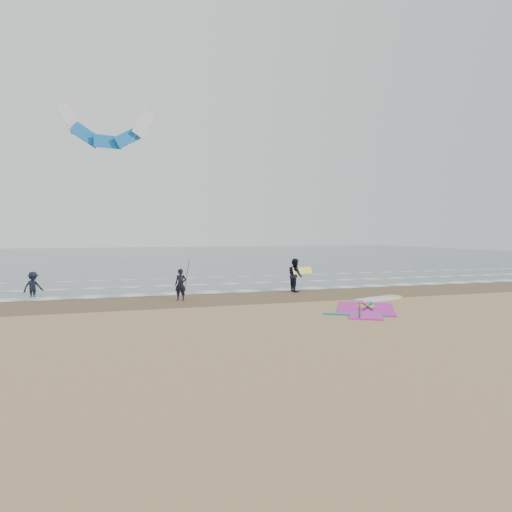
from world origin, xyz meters
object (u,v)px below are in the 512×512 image
object	(u,v)px
windsurf_rig	(371,306)
surf_kite	(107,132)
person_standing	(181,285)
person_wading	(33,280)
person_walking	(295,275)

from	to	relation	value
windsurf_rig	surf_kite	distance (m)	18.91
person_standing	person_wading	distance (m)	8.50
person_standing	surf_kite	world-z (taller)	surf_kite
person_wading	surf_kite	distance (m)	10.01
person_wading	person_walking	bearing A→B (deg)	-45.84
person_wading	surf_kite	bearing A→B (deg)	2.17
windsurf_rig	person_wading	bearing A→B (deg)	150.47
surf_kite	windsurf_rig	bearing A→B (deg)	-45.35
windsurf_rig	person_walking	world-z (taller)	person_walking
person_wading	surf_kite	size ratio (longest dim) A/B	0.16
windsurf_rig	person_wading	world-z (taller)	person_wading
person_walking	surf_kite	size ratio (longest dim) A/B	0.19
windsurf_rig	surf_kite	size ratio (longest dim) A/B	0.58
person_standing	surf_kite	bearing A→B (deg)	140.35
windsurf_rig	person_standing	size ratio (longest dim) A/B	3.70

